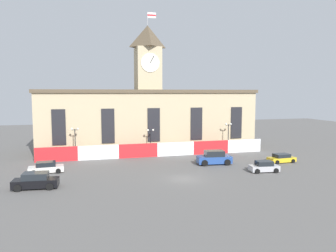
{
  "coord_description": "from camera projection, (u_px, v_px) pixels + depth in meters",
  "views": [
    {
      "loc": [
        -12.19,
        -38.09,
        10.71
      ],
      "look_at": [
        0.0,
        7.97,
        5.88
      ],
      "focal_mm": 35.0,
      "sensor_mm": 36.0,
      "label": 1
    }
  ],
  "objects": [
    {
      "name": "car_yellow_coupe",
      "position": [
        281.0,
        158.0,
        50.62
      ],
      "size": [
        4.29,
        2.3,
        1.35
      ],
      "rotation": [
        0.0,
        0.0,
        3.19
      ],
      "color": "yellow",
      "rests_on": "ground"
    },
    {
      "name": "street_lamp_right",
      "position": [
        150.0,
        136.0,
        55.77
      ],
      "size": [
        1.26,
        0.36,
        4.58
      ],
      "color": "black",
      "rests_on": "ground"
    },
    {
      "name": "civic_building",
      "position": [
        148.0,
        116.0,
        62.08
      ],
      "size": [
        40.23,
        10.56,
        25.55
      ],
      "color": "#C6B289",
      "rests_on": "ground"
    },
    {
      "name": "ground_plane",
      "position": [
        184.0,
        179.0,
        40.82
      ],
      "size": [
        160.0,
        160.0,
        0.0
      ],
      "primitive_type": "plane",
      "color": "#605E5B"
    },
    {
      "name": "car_black_suv",
      "position": [
        36.0,
        181.0,
        36.8
      ],
      "size": [
        5.04,
        2.66,
        1.8
      ],
      "rotation": [
        0.0,
        0.0,
        -0.07
      ],
      "color": "black",
      "rests_on": "ground"
    },
    {
      "name": "street_lamp_far_left",
      "position": [
        228.0,
        131.0,
        59.4
      ],
      "size": [
        1.26,
        0.36,
        5.25
      ],
      "color": "black",
      "rests_on": "ground"
    },
    {
      "name": "car_blue_van",
      "position": [
        214.0,
        158.0,
        49.18
      ],
      "size": [
        5.29,
        2.84,
        2.1
      ],
      "rotation": [
        0.0,
        0.0,
        -0.11
      ],
      "color": "#284C99",
      "rests_on": "ground"
    },
    {
      "name": "street_lamp_left",
      "position": [
        75.0,
        137.0,
        52.58
      ],
      "size": [
        1.26,
        0.36,
        5.14
      ],
      "color": "black",
      "rests_on": "ground"
    },
    {
      "name": "car_silver_hatch",
      "position": [
        264.0,
        167.0,
        44.51
      ],
      "size": [
        4.07,
        2.37,
        1.5
      ],
      "rotation": [
        0.0,
        0.0,
        3.03
      ],
      "color": "#B7B7BC",
      "rests_on": "ground"
    },
    {
      "name": "banner_fence",
      "position": [
        157.0,
        150.0,
        55.14
      ],
      "size": [
        38.83,
        0.12,
        2.32
      ],
      "color": "red",
      "rests_on": "ground"
    },
    {
      "name": "car_white_taxi",
      "position": [
        46.0,
        168.0,
        44.0
      ],
      "size": [
        4.62,
        2.39,
        1.5
      ],
      "rotation": [
        0.0,
        0.0,
        3.21
      ],
      "color": "white",
      "rests_on": "ground"
    }
  ]
}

